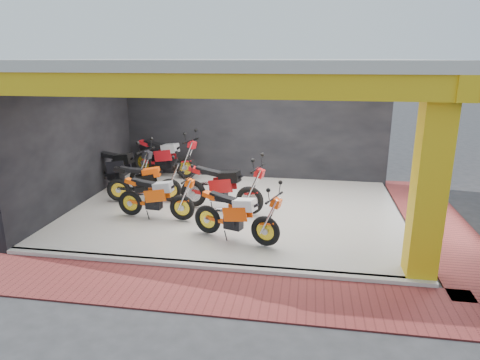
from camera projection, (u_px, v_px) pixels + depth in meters
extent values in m
plane|color=#2D2D30|center=(218.00, 246.00, 8.83)|extent=(80.00, 80.00, 0.00)
cube|color=silver|center=(235.00, 210.00, 10.71)|extent=(8.00, 6.00, 0.10)
cube|color=beige|center=(235.00, 64.00, 9.74)|extent=(8.40, 6.40, 0.20)
cube|color=black|center=(252.00, 125.00, 13.19)|extent=(8.20, 0.20, 3.50)
cube|color=black|center=(77.00, 139.00, 10.88)|extent=(0.20, 6.20, 3.50)
cube|color=gold|center=(430.00, 183.00, 7.05)|extent=(0.50, 0.50, 3.50)
cube|color=gold|center=(203.00, 85.00, 6.97)|extent=(8.40, 0.30, 0.40)
cube|color=gold|center=(417.00, 79.00, 9.20)|extent=(0.30, 6.40, 0.40)
cube|color=silver|center=(207.00, 266.00, 7.85)|extent=(8.00, 0.20, 0.10)
cube|color=maroon|center=(196.00, 290.00, 7.12)|extent=(9.00, 1.40, 0.03)
cube|color=maroon|center=(437.00, 223.00, 9.98)|extent=(1.40, 7.00, 0.03)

